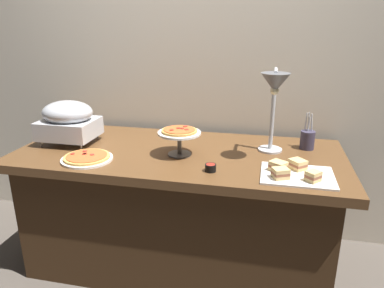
# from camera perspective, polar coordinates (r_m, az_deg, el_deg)

# --- Properties ---
(ground_plane) EXTENTS (8.00, 8.00, 0.00)m
(ground_plane) POSITION_cam_1_polar(r_m,az_deg,el_deg) (2.47, -1.90, -17.92)
(ground_plane) COLOR #4C443D
(back_wall) EXTENTS (4.40, 0.04, 2.40)m
(back_wall) POSITION_cam_1_polar(r_m,az_deg,el_deg) (2.49, 0.70, 12.34)
(back_wall) COLOR beige
(back_wall) RESTS_ON ground_plane
(buffet_table) EXTENTS (1.90, 0.84, 0.76)m
(buffet_table) POSITION_cam_1_polar(r_m,az_deg,el_deg) (2.27, -2.00, -10.08)
(buffet_table) COLOR brown
(buffet_table) RESTS_ON ground_plane
(chafing_dish) EXTENTS (0.33, 0.27, 0.27)m
(chafing_dish) POSITION_cam_1_polar(r_m,az_deg,el_deg) (2.34, -19.02, 3.66)
(chafing_dish) COLOR #B7BABF
(chafing_dish) RESTS_ON buffet_table
(heat_lamp) EXTENTS (0.15, 0.32, 0.49)m
(heat_lamp) POSITION_cam_1_polar(r_m,az_deg,el_deg) (1.93, 12.97, 8.11)
(heat_lamp) COLOR #B7BABF
(heat_lamp) RESTS_ON buffet_table
(pizza_plate_front) EXTENTS (0.28, 0.28, 0.03)m
(pizza_plate_front) POSITION_cam_1_polar(r_m,az_deg,el_deg) (2.05, -16.35, -2.12)
(pizza_plate_front) COLOR white
(pizza_plate_front) RESTS_ON buffet_table
(pizza_plate_center) EXTENTS (0.24, 0.24, 0.16)m
(pizza_plate_center) POSITION_cam_1_polar(r_m,az_deg,el_deg) (2.01, -2.03, 1.51)
(pizza_plate_center) COLOR #595B60
(pizza_plate_center) RESTS_ON buffet_table
(sandwich_platter) EXTENTS (0.35, 0.28, 0.06)m
(sandwich_platter) POSITION_cam_1_polar(r_m,az_deg,el_deg) (1.84, 15.92, -4.36)
(sandwich_platter) COLOR white
(sandwich_platter) RESTS_ON buffet_table
(sauce_cup_near) EXTENTS (0.06, 0.06, 0.04)m
(sauce_cup_near) POSITION_cam_1_polar(r_m,az_deg,el_deg) (1.82, 2.97, -3.75)
(sauce_cup_near) COLOR black
(sauce_cup_near) RESTS_ON buffet_table
(utensil_holder) EXTENTS (0.08, 0.08, 0.22)m
(utensil_holder) POSITION_cam_1_polar(r_m,az_deg,el_deg) (2.24, 17.86, 0.70)
(utensil_holder) COLOR #383347
(utensil_holder) RESTS_ON buffet_table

